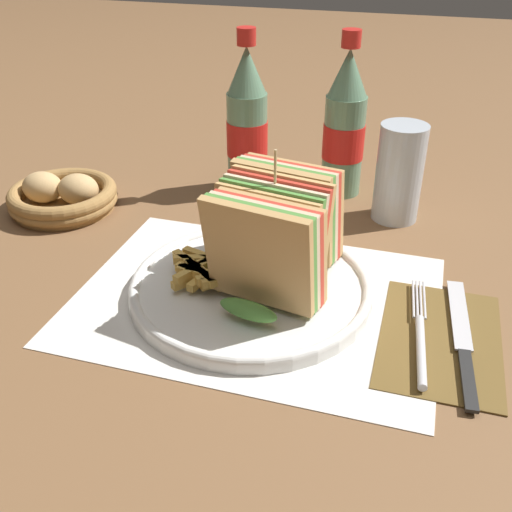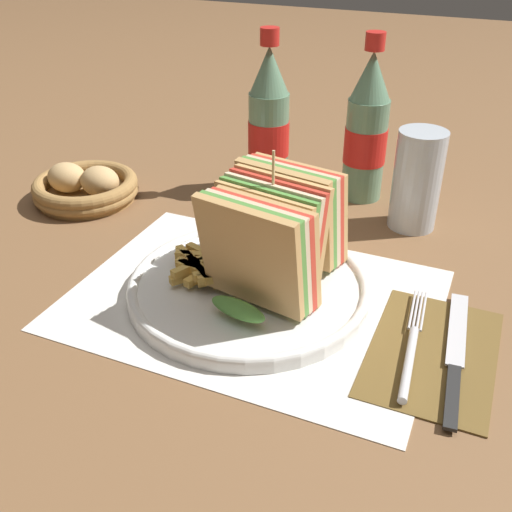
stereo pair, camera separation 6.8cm
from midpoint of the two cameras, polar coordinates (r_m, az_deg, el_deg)
The scene contains 13 objects.
ground_plane at distance 0.68m, azimuth -5.30°, elevation -4.57°, with size 4.00×4.00×0.00m, color brown.
placemat at distance 0.68m, azimuth -2.88°, elevation -4.21°, with size 0.40×0.30×0.00m.
plate_main at distance 0.68m, azimuth -3.35°, elevation -3.05°, with size 0.28×0.28×0.02m.
club_sandwich at distance 0.65m, azimuth -1.18°, elevation 2.02°, with size 0.13×0.20×0.16m.
fries_pile at distance 0.68m, azimuth -7.99°, elevation -1.50°, with size 0.11×0.07×0.02m.
ketchup_blob at distance 0.71m, azimuth -5.62°, elevation -0.07°, with size 0.05×0.04×0.02m.
napkin at distance 0.64m, azimuth 14.25°, elevation -7.60°, with size 0.12×0.19×0.00m.
fork at distance 0.63m, azimuth 12.39°, elevation -7.83°, with size 0.03×0.18×0.01m.
knife at distance 0.64m, azimuth 16.21°, elevation -7.75°, with size 0.03×0.21×0.00m.
coke_bottle_near at distance 0.91m, azimuth -3.06°, elevation 12.40°, with size 0.06×0.06×0.24m.
coke_bottle_far at distance 0.90m, azimuth 6.24°, elevation 12.06°, with size 0.06×0.06×0.24m.
glass_near at distance 0.84m, azimuth 11.16°, elevation 7.11°, with size 0.06×0.06×0.14m.
bread_basket at distance 0.92m, azimuth -19.98°, elevation 5.33°, with size 0.16×0.16×0.06m.
Camera 1 is at (0.18, -0.52, 0.39)m, focal length 42.00 mm.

